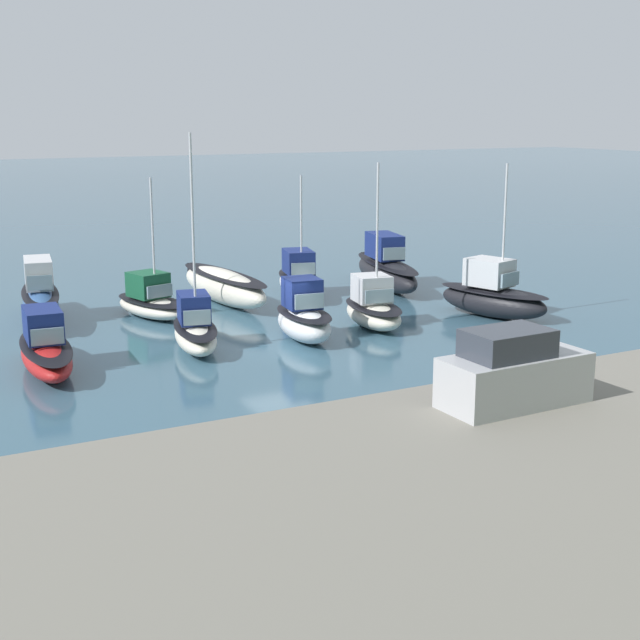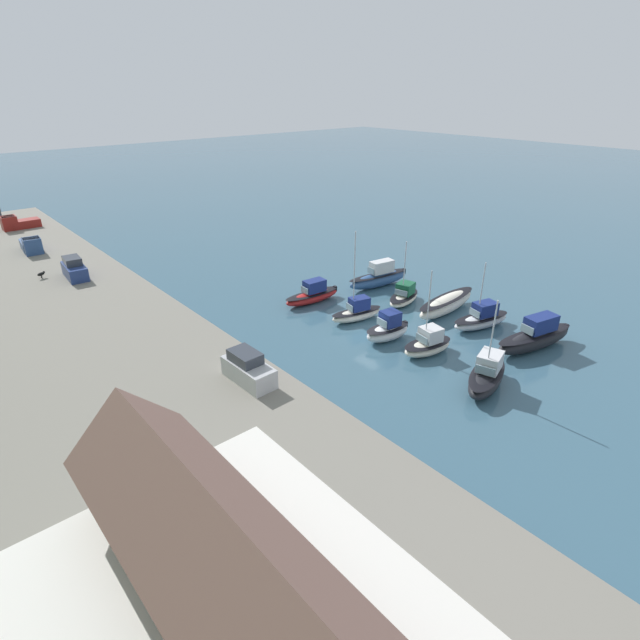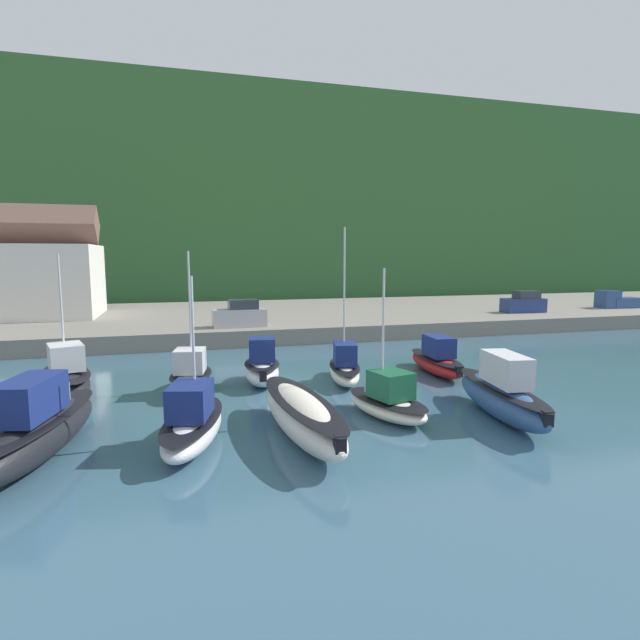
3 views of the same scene
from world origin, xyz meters
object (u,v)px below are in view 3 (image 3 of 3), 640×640
at_px(moored_boat_1, 191,376).
at_px(moored_boat_3, 345,367).
at_px(parked_car_3, 524,303).
at_px(moored_boat_7, 302,415).
at_px(moored_boat_2, 262,367).
at_px(dog_on_quay, 523,305).
at_px(moored_boat_0, 67,377).
at_px(moored_boat_6, 193,422).
at_px(moored_boat_5, 38,429).
at_px(parked_car_1, 240,315).
at_px(moored_boat_8, 388,401).
at_px(pickup_truck_0, 615,300).
at_px(moored_boat_9, 501,394).
at_px(moored_boat_4, 437,360).

distance_m(moored_boat_1, moored_boat_3, 8.19).
relative_size(moored_boat_1, parked_car_3, 1.65).
height_order(moored_boat_1, moored_boat_7, moored_boat_1).
xyz_separation_m(moored_boat_2, dog_on_quay, (31.31, 19.04, 0.82)).
distance_m(moored_boat_0, dog_on_quay, 45.05).
xyz_separation_m(moored_boat_0, moored_boat_6, (5.76, -8.27, -0.13)).
relative_size(moored_boat_5, moored_boat_6, 1.33).
xyz_separation_m(moored_boat_1, moored_boat_6, (-0.12, -7.41, 0.03)).
relative_size(moored_boat_7, parked_car_1, 2.00).
height_order(moored_boat_2, moored_boat_3, moored_boat_3).
relative_size(moored_boat_8, pickup_truck_0, 1.31).
bearing_deg(moored_boat_2, pickup_truck_0, 30.21).
bearing_deg(moored_boat_0, parked_car_3, 5.36).
bearing_deg(parked_car_1, pickup_truck_0, -86.17).
height_order(moored_boat_0, moored_boat_1, moored_boat_1).
bearing_deg(moored_boat_7, moored_boat_1, 113.18).
height_order(moored_boat_7, moored_boat_9, moored_boat_9).
bearing_deg(moored_boat_5, moored_boat_1, 66.86).
bearing_deg(pickup_truck_0, moored_boat_1, 116.32).
height_order(moored_boat_1, moored_boat_2, moored_boat_1).
height_order(moored_boat_0, moored_boat_5, moored_boat_0).
bearing_deg(moored_boat_9, moored_boat_6, -172.76).
xyz_separation_m(moored_boat_7, moored_boat_8, (4.10, 1.30, -0.14)).
bearing_deg(parked_car_3, moored_boat_8, 137.34).
bearing_deg(moored_boat_2, moored_boat_0, -173.56).
relative_size(moored_boat_2, dog_on_quay, 5.14).
bearing_deg(moored_boat_0, pickup_truck_0, 1.34).
relative_size(parked_car_1, pickup_truck_0, 0.87).
height_order(moored_boat_3, moored_boat_4, moored_boat_3).
bearing_deg(moored_boat_5, moored_boat_9, 10.94).
distance_m(moored_boat_1, moored_boat_5, 8.93).
relative_size(parked_car_3, dog_on_quay, 4.96).
relative_size(moored_boat_4, parked_car_3, 1.45).
bearing_deg(moored_boat_1, pickup_truck_0, 31.84).
height_order(moored_boat_0, dog_on_quay, moored_boat_0).
bearing_deg(pickup_truck_0, moored_boat_6, 123.83).
relative_size(moored_boat_4, moored_boat_7, 0.74).
height_order(moored_boat_4, parked_car_1, parked_car_1).
distance_m(moored_boat_1, moored_boat_6, 7.41).
bearing_deg(moored_boat_4, dog_on_quay, 47.06).
xyz_separation_m(moored_boat_7, dog_on_quay, (31.14, 27.41, 0.89)).
bearing_deg(parked_car_3, moored_boat_4, 135.55).
relative_size(moored_boat_0, moored_boat_4, 1.11).
relative_size(moored_boat_4, moored_boat_8, 0.99).
relative_size(moored_boat_4, pickup_truck_0, 1.29).
distance_m(moored_boat_2, moored_boat_3, 4.51).
height_order(moored_boat_4, parked_car_3, parked_car_3).
bearing_deg(pickup_truck_0, moored_boat_5, 121.20).
distance_m(moored_boat_4, pickup_truck_0, 36.26).
relative_size(moored_boat_2, moored_boat_4, 0.71).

